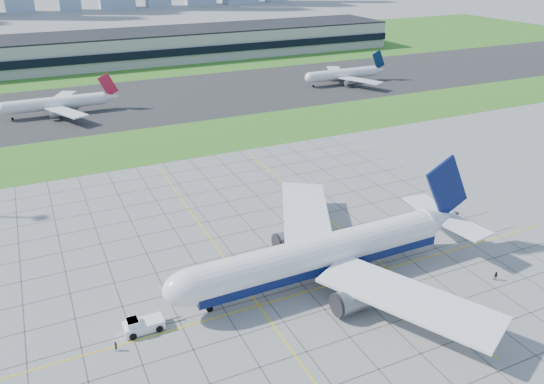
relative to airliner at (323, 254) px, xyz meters
The scene contains 12 objects.
ground 7.07m from the airliner, behind, with size 1400.00×1400.00×0.00m, color #979792.
grass_median 89.82m from the airliner, 92.72° to the left, with size 700.00×35.00×0.04m, color #367722.
asphalt_taxiway 144.72m from the airliner, 91.68° to the left, with size 700.00×75.00×0.04m, color #383838.
grass_far 254.64m from the airliner, 90.96° to the left, with size 700.00×145.00×0.04m, color #367722.
apron_markings 12.62m from the airliner, 109.76° to the left, with size 120.00×130.00×0.03m.
terminal 232.20m from the airliner, 81.14° to the left, with size 260.00×43.00×15.80m.
airliner is the anchor object (origin of this frame).
pushback_tug 34.77m from the airliner, behind, with size 9.59×3.44×2.66m.
crew_near 39.70m from the airliner, behind, with size 0.64×0.42×1.76m, color black.
crew_far 33.48m from the airliner, 25.91° to the right, with size 0.90×0.70×1.85m, color black.
distant_jet_1 142.32m from the airliner, 104.25° to the left, with size 41.18×42.66×14.08m.
distant_jet_2 162.03m from the airliner, 56.40° to the left, with size 40.46×42.66×14.08m.
Camera 1 is at (-40.54, -72.55, 57.81)m, focal length 35.00 mm.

